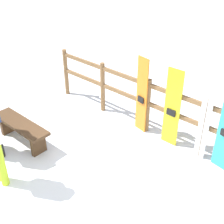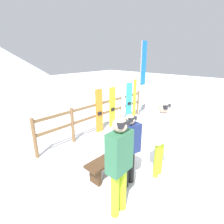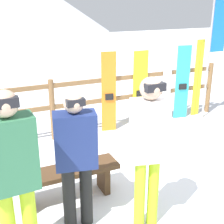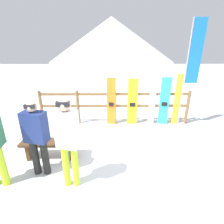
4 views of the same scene
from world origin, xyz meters
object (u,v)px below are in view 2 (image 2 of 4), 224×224
Objects in this scene: person_plaid_green at (119,161)px; person_navy at (129,146)px; snowboard_cyan at (129,102)px; rental_flag at (142,71)px; ski_pair_white at (123,101)px; bench at (111,160)px; person_white at (161,134)px; snowboard_orange at (99,111)px; snowboard_yellow at (112,107)px; ski_pair_yellow at (135,99)px.

person_plaid_green is 0.76m from person_navy.
rental_flag is (0.57, -0.21, 1.23)m from snowboard_cyan.
bench is at bearing -145.96° from ski_pair_white.
person_white is at bearing -0.79° from person_plaid_green.
ski_pair_white is at bearing 0.15° from snowboard_orange.
person_navy is at bearing -121.44° from snowboard_orange.
person_white is at bearing -25.72° from person_navy.
person_white is 3.07m from snowboard_yellow.
snowboard_yellow is at bearing -179.70° from ski_pair_white.
snowboard_yellow is (2.10, 1.84, 0.43)m from bench.
person_white reaches higher than snowboard_cyan.
snowboard_orange reaches higher than bench.
snowboard_cyan reaches higher than bench.
rental_flag reaches higher than person_plaid_green.
snowboard_yellow is at bearing -179.86° from ski_pair_yellow.
ski_pair_white is at bearing 52.41° from person_white.
snowboard_cyan is 0.50× the size of rental_flag.
rental_flag is at bearing -7.35° from snowboard_yellow.
person_plaid_green is 5.15m from rental_flag.
person_plaid_green is 1.12× the size of person_navy.
person_plaid_green is at bearing -128.45° from snowboard_orange.
person_white is at bearing -136.81° from ski_pair_yellow.
person_white is 0.78m from person_navy.
person_navy is 1.01× the size of snowboard_orange.
snowboard_yellow reaches higher than bench.
ski_pair_yellow is 0.53× the size of rental_flag.
snowboard_orange is (1.41, 1.84, 0.45)m from bench.
snowboard_yellow is 0.85× the size of ski_pair_white.
rental_flag reaches higher than person_white.
person_white reaches higher than snowboard_yellow.
snowboard_cyan is (3.84, 2.68, -0.26)m from person_plaid_green.
person_white is 0.97× the size of ski_pair_white.
bench is at bearing 49.46° from person_plaid_green.
rental_flag is (3.70, 1.64, 1.68)m from bench.
bench is 1.31m from person_plaid_green.
ski_pair_white reaches higher than bench.
person_white is at bearing -118.15° from snowboard_yellow.
snowboard_cyan is (1.03, 0.00, 0.02)m from snowboard_yellow.
bench is 0.76× the size of person_white.
person_plaid_green is 1.13× the size of snowboard_cyan.
ski_pair_white is 0.57× the size of rental_flag.
person_plaid_green is at bearing -136.40° from snowboard_yellow.
person_white is 1.05× the size of ski_pair_yellow.
bench is 0.75× the size of person_plaid_green.
person_navy reaches higher than snowboard_cyan.
ski_pair_yellow is at bearing 128.70° from rental_flag.
bench is at bearing -152.39° from ski_pair_yellow.
snowboard_orange is 0.99× the size of snowboard_cyan.
ski_pair_yellow reaches higher than bench.
person_white is 1.37m from person_plaid_green.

